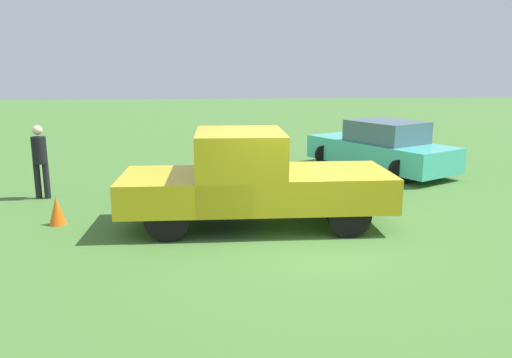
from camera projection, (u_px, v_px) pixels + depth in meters
The scene contains 5 objects.
ground_plane at pixel (300, 238), 8.83m from camera, with size 80.00×80.00×0.00m, color #477533.
pickup_truck at pixel (249, 177), 9.39m from camera, with size 5.02×1.91×1.81m.
sedan_near at pixel (381, 148), 14.43m from camera, with size 3.69×4.70×1.47m.
person_bystander at pixel (40, 158), 11.34m from camera, with size 0.34×0.33×1.69m.
traffic_cone at pixel (57, 211), 9.56m from camera, with size 0.32×0.32×0.55m, color orange.
Camera 1 is at (1.47, 8.30, 2.95)m, focal length 35.19 mm.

